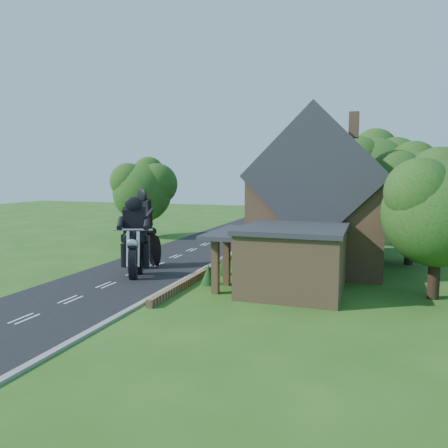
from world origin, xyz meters
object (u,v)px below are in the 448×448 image
(garden_wall, at_px, (226,260))
(house, at_px, (320,201))
(motorcycle_follow, at_px, (145,256))
(annex, at_px, (291,258))
(motorcycle_lead, at_px, (136,266))

(garden_wall, distance_m, house, 7.52)
(house, distance_m, motorcycle_follow, 12.04)
(garden_wall, height_order, motorcycle_follow, motorcycle_follow)
(annex, xyz_separation_m, motorcycle_lead, (-9.26, -0.03, -1.05))
(annex, distance_m, motorcycle_follow, 10.51)
(annex, height_order, motorcycle_follow, annex)
(house, bearing_deg, garden_wall, -170.83)
(garden_wall, xyz_separation_m, motorcycle_follow, (-4.55, -3.12, 0.58))
(motorcycle_lead, distance_m, motorcycle_follow, 2.84)
(annex, relative_size, motorcycle_lead, 4.56)
(house, relative_size, motorcycle_lead, 6.63)
(annex, distance_m, motorcycle_lead, 9.32)
(annex, bearing_deg, motorcycle_follow, 165.16)
(motorcycle_lead, bearing_deg, house, -163.02)
(garden_wall, bearing_deg, motorcycle_lead, -122.36)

